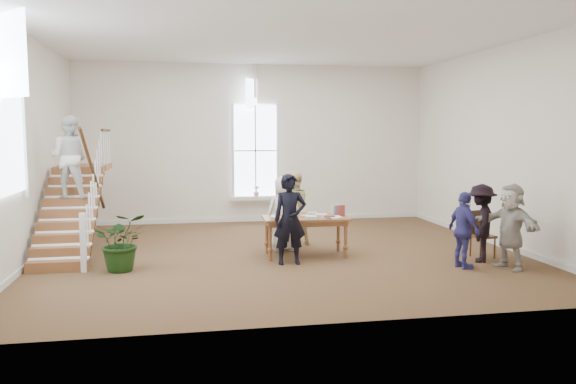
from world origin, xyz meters
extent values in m
plane|color=#4D341E|center=(0.00, 0.00, 0.00)|extent=(10.00, 10.00, 0.00)
plane|color=white|center=(0.00, 4.50, 2.25)|extent=(10.00, 0.00, 10.00)
plane|color=white|center=(0.00, -4.50, 2.25)|extent=(10.00, 0.00, 10.00)
plane|color=white|center=(-5.00, 0.00, 2.25)|extent=(0.00, 9.00, 9.00)
plane|color=white|center=(5.00, 0.00, 2.25)|extent=(0.00, 9.00, 9.00)
plane|color=white|center=(0.00, 0.00, 4.50)|extent=(10.00, 10.00, 0.00)
cube|color=white|center=(0.00, 4.32, 0.70)|extent=(1.45, 0.28, 0.10)
plane|color=white|center=(0.00, 4.44, 2.05)|extent=(2.60, 0.00, 2.60)
plane|color=white|center=(0.00, 4.44, 3.65)|extent=(0.60, 0.60, 0.85)
plane|color=white|center=(-4.94, -1.50, 2.60)|extent=(0.00, 2.40, 2.40)
plane|color=white|center=(-4.94, -1.50, 3.90)|extent=(1.10, 1.10, 1.55)
cube|color=white|center=(0.00, 4.47, 0.06)|extent=(10.00, 0.04, 0.12)
imported|color=pink|center=(0.00, 4.29, 0.90)|extent=(0.17, 0.17, 0.30)
cube|color=brown|center=(-4.35, -0.80, 0.10)|extent=(1.10, 0.30, 0.20)
cube|color=brown|center=(-4.35, -0.50, 0.30)|extent=(1.10, 0.30, 0.20)
cube|color=brown|center=(-4.35, -0.20, 0.50)|extent=(1.10, 0.30, 0.20)
cube|color=brown|center=(-4.35, 0.10, 0.70)|extent=(1.10, 0.30, 0.20)
cube|color=brown|center=(-4.35, 0.40, 0.90)|extent=(1.10, 0.30, 0.20)
cube|color=brown|center=(-4.35, 0.70, 1.10)|extent=(1.10, 0.30, 0.20)
cube|color=brown|center=(-4.35, 1.00, 1.30)|extent=(1.10, 0.30, 0.20)
cube|color=brown|center=(-4.35, 1.30, 1.50)|extent=(1.10, 0.30, 0.20)
cube|color=brown|center=(-4.35, 1.60, 1.70)|extent=(1.10, 0.30, 0.20)
cube|color=brown|center=(-4.35, 2.50, 1.74)|extent=(1.10, 1.20, 0.12)
cube|color=white|center=(-3.86, -0.95, 0.55)|extent=(0.10, 0.10, 1.10)
cylinder|color=#341D0E|center=(-3.85, 0.40, 1.75)|extent=(0.07, 2.74, 1.86)
imported|color=silver|center=(-4.35, 0.70, 2.06)|extent=(0.94, 0.79, 1.72)
cube|color=brown|center=(0.44, -0.34, 0.80)|extent=(1.79, 0.95, 0.05)
cube|color=brown|center=(0.44, -0.34, 0.72)|extent=(1.66, 0.83, 0.10)
cylinder|color=brown|center=(-0.35, -0.64, 0.38)|extent=(0.07, 0.07, 0.77)
cylinder|color=brown|center=(1.21, -0.71, 0.38)|extent=(0.07, 0.07, 0.77)
cylinder|color=brown|center=(-0.32, 0.03, 0.38)|extent=(0.07, 0.07, 0.77)
cylinder|color=brown|center=(1.23, -0.03, 0.38)|extent=(0.07, 0.07, 0.77)
cube|color=silver|center=(0.50, -0.60, 0.85)|extent=(0.26, 0.31, 0.06)
cube|color=beige|center=(0.10, -0.18, 0.84)|extent=(0.23, 0.29, 0.04)
cube|color=tan|center=(0.66, -0.05, 0.84)|extent=(0.32, 0.35, 0.04)
cube|color=silver|center=(-0.20, -0.46, 0.85)|extent=(0.25, 0.32, 0.05)
cube|color=#4C5972|center=(0.06, -0.62, 0.83)|extent=(0.21, 0.23, 0.03)
cube|color=maroon|center=(0.91, -0.55, 0.85)|extent=(0.20, 0.21, 0.05)
cube|color=white|center=(0.77, -0.39, 0.85)|extent=(0.27, 0.23, 0.06)
cube|color=#BFB299|center=(-0.17, -0.54, 0.85)|extent=(0.29, 0.27, 0.05)
cube|color=silver|center=(0.53, -0.28, 0.83)|extent=(0.22, 0.22, 0.02)
cube|color=beige|center=(1.03, -0.49, 0.83)|extent=(0.26, 0.23, 0.02)
cube|color=tan|center=(0.45, -0.25, 0.83)|extent=(0.21, 0.27, 0.02)
cube|color=silver|center=(1.01, -0.63, 0.83)|extent=(0.28, 0.27, 0.03)
cube|color=#4C5972|center=(0.90, -0.63, 0.83)|extent=(0.21, 0.23, 0.02)
cube|color=maroon|center=(-0.11, -0.39, 0.85)|extent=(0.22, 0.31, 0.06)
cube|color=white|center=(0.77, -0.31, 0.84)|extent=(0.21, 0.25, 0.04)
imported|color=black|center=(-0.01, -0.99, 0.88)|extent=(0.65, 0.43, 1.77)
imported|color=silver|center=(0.09, 0.26, 0.82)|extent=(0.86, 0.63, 1.64)
imported|color=beige|center=(0.39, 0.76, 0.85)|extent=(1.02, 0.92, 1.71)
imported|color=#3C3988|center=(3.16, -1.92, 0.73)|extent=(0.48, 0.90, 1.46)
imported|color=black|center=(3.76, -1.47, 0.78)|extent=(1.00, 1.16, 1.55)
imported|color=#B7AEA4|center=(4.00, -2.12, 0.81)|extent=(0.86, 1.58, 1.62)
imported|color=black|center=(-3.17, -0.95, 0.55)|extent=(1.08, 0.97, 1.09)
cube|color=#341D0E|center=(4.00, -1.14, 0.44)|extent=(0.46, 0.46, 0.05)
cube|color=#341D0E|center=(3.98, -0.96, 0.71)|extent=(0.42, 0.09, 0.49)
cylinder|color=#341D0E|center=(3.85, -1.33, 0.22)|extent=(0.04, 0.04, 0.43)
cylinder|color=#341D0E|center=(4.19, -1.29, 0.22)|extent=(0.04, 0.04, 0.43)
cylinder|color=#341D0E|center=(3.81, -1.00, 0.22)|extent=(0.04, 0.04, 0.43)
cylinder|color=#341D0E|center=(4.15, -0.96, 0.22)|extent=(0.04, 0.04, 0.43)
camera|label=1|loc=(-1.99, -11.59, 2.55)|focal=35.00mm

